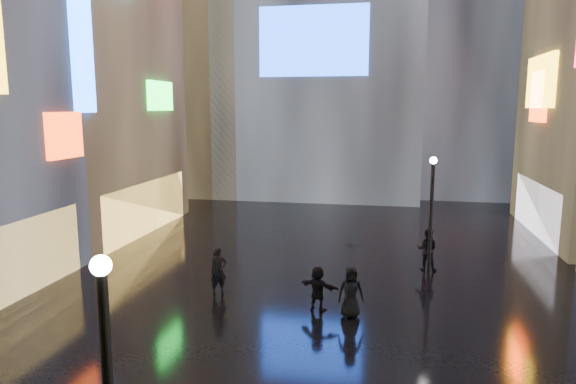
# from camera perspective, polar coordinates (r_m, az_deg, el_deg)

# --- Properties ---
(ground) EXTENTS (140.00, 140.00, 0.00)m
(ground) POSITION_cam_1_polar(r_m,az_deg,el_deg) (22.51, 3.96, -9.37)
(ground) COLOR black
(ground) RESTS_ON ground
(building_left_far) EXTENTS (10.28, 12.00, 22.00)m
(building_left_far) POSITION_cam_1_polar(r_m,az_deg,el_deg) (33.12, -23.98, 15.09)
(building_left_far) COLOR black
(building_left_far) RESTS_ON ground
(tower_flank_left) EXTENTS (10.00, 10.00, 26.00)m
(tower_flank_left) POSITION_cam_1_polar(r_m,az_deg,el_deg) (46.61, -10.28, 16.32)
(tower_flank_left) COLOR black
(tower_flank_left) RESTS_ON ground
(lamp_far) EXTENTS (0.30, 0.30, 5.20)m
(lamp_far) POSITION_cam_1_polar(r_m,az_deg,el_deg) (22.44, 15.63, -1.97)
(lamp_far) COLOR black
(lamp_far) RESTS_ON ground
(pedestrian_4) EXTENTS (0.99, 0.75, 1.83)m
(pedestrian_4) POSITION_cam_1_polar(r_m,az_deg,el_deg) (18.17, 7.00, -11.00)
(pedestrian_4) COLOR black
(pedestrian_4) RESTS_ON ground
(pedestrian_5) EXTENTS (1.58, 0.99, 1.63)m
(pedestrian_5) POSITION_cam_1_polar(r_m,az_deg,el_deg) (18.73, 3.33, -10.64)
(pedestrian_5) COLOR black
(pedestrian_5) RESTS_ON ground
(pedestrian_6) EXTENTS (0.81, 0.77, 1.86)m
(pedestrian_6) POSITION_cam_1_polar(r_m,az_deg,el_deg) (20.36, -7.74, -8.71)
(pedestrian_6) COLOR black
(pedestrian_6) RESTS_ON ground
(pedestrian_7) EXTENTS (1.03, 0.86, 1.90)m
(pedestrian_7) POSITION_cam_1_polar(r_m,az_deg,el_deg) (23.91, 15.20, -6.18)
(pedestrian_7) COLOR black
(pedestrian_7) RESTS_ON ground
(umbrella_2) EXTENTS (1.01, 0.99, 0.85)m
(umbrella_2) POSITION_cam_1_polar(r_m,az_deg,el_deg) (17.75, 7.08, -6.95)
(umbrella_2) COLOR black
(umbrella_2) RESTS_ON pedestrian_4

